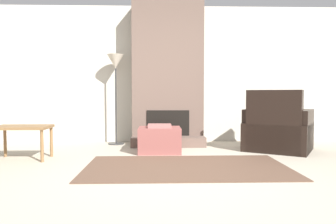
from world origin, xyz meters
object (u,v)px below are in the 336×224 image
object	(u,v)px
ottoman	(160,139)
side_table	(22,130)
floor_lamp_left	(116,68)
armchair	(277,132)

from	to	relation	value
ottoman	side_table	distance (m)	2.00
side_table	floor_lamp_left	xyz separation A→B (m)	(1.13, 1.39, 0.98)
ottoman	floor_lamp_left	world-z (taller)	floor_lamp_left
ottoman	armchair	world-z (taller)	armchair
armchair	side_table	xyz separation A→B (m)	(-3.84, -0.58, 0.10)
side_table	floor_lamp_left	world-z (taller)	floor_lamp_left
armchair	floor_lamp_left	world-z (taller)	floor_lamp_left
floor_lamp_left	ottoman	bearing A→B (deg)	-48.11
ottoman	side_table	bearing A→B (deg)	-165.44
ottoman	floor_lamp_left	xyz separation A→B (m)	(-0.80, 0.89, 1.19)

